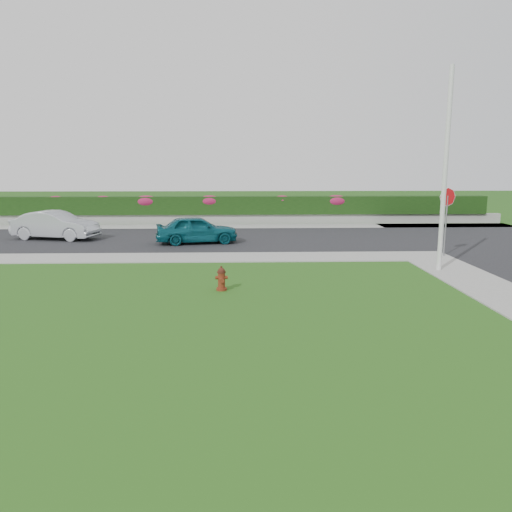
{
  "coord_description": "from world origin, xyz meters",
  "views": [
    {
      "loc": [
        -0.39,
        -10.37,
        3.61
      ],
      "look_at": [
        0.1,
        4.43,
        0.9
      ],
      "focal_mm": 35.0,
      "sensor_mm": 36.0,
      "label": 1
    }
  ],
  "objects_px": {
    "sedan_silver": "(55,225)",
    "fire_hydrant": "(221,279)",
    "sedan_teal": "(197,229)",
    "stop_sign": "(447,205)",
    "utility_pole": "(445,171)"
  },
  "relations": [
    {
      "from": "sedan_silver",
      "to": "utility_pole",
      "type": "height_order",
      "value": "utility_pole"
    },
    {
      "from": "fire_hydrant",
      "to": "sedan_teal",
      "type": "distance_m",
      "value": 8.88
    },
    {
      "from": "sedan_silver",
      "to": "stop_sign",
      "type": "relative_size",
      "value": 1.51
    },
    {
      "from": "utility_pole",
      "to": "sedan_teal",
      "type": "bearing_deg",
      "value": 144.82
    },
    {
      "from": "fire_hydrant",
      "to": "utility_pole",
      "type": "xyz_separation_m",
      "value": [
        7.43,
        2.5,
        3.06
      ]
    },
    {
      "from": "fire_hydrant",
      "to": "sedan_teal",
      "type": "height_order",
      "value": "sedan_teal"
    },
    {
      "from": "fire_hydrant",
      "to": "stop_sign",
      "type": "height_order",
      "value": "stop_sign"
    },
    {
      "from": "utility_pole",
      "to": "stop_sign",
      "type": "relative_size",
      "value": 2.47
    },
    {
      "from": "sedan_silver",
      "to": "stop_sign",
      "type": "xyz_separation_m",
      "value": [
        17.12,
        -5.09,
        1.33
      ]
    },
    {
      "from": "sedan_teal",
      "to": "utility_pole",
      "type": "distance_m",
      "value": 11.19
    },
    {
      "from": "fire_hydrant",
      "to": "sedan_teal",
      "type": "xyz_separation_m",
      "value": [
        -1.44,
        8.75,
        0.34
      ]
    },
    {
      "from": "stop_sign",
      "to": "fire_hydrant",
      "type": "bearing_deg",
      "value": -144.86
    },
    {
      "from": "utility_pole",
      "to": "sedan_silver",
      "type": "bearing_deg",
      "value": 153.97
    },
    {
      "from": "sedan_teal",
      "to": "stop_sign",
      "type": "relative_size",
      "value": 1.36
    },
    {
      "from": "sedan_silver",
      "to": "fire_hydrant",
      "type": "bearing_deg",
      "value": -126.75
    }
  ]
}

